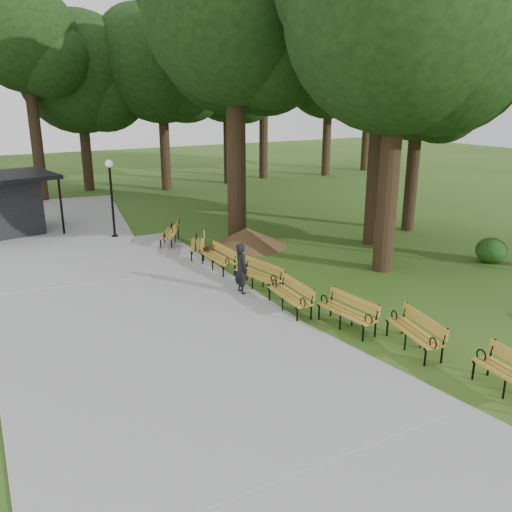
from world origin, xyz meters
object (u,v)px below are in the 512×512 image
bench_2 (347,312)px  lawn_tree_4 (235,35)px  bench_5 (218,258)px  lawn_tree_1 (383,46)px  bench_1 (414,332)px  person (242,269)px  dirt_mound (247,238)px  bench_6 (198,244)px  lawn_tree_2 (235,12)px  lawn_tree_0 (401,16)px  lawn_tree_5 (420,82)px  lamp_post (111,183)px  bench_3 (290,296)px  bench_4 (258,276)px  bench_7 (169,234)px

bench_2 → lawn_tree_4: lawn_tree_4 is taller
bench_5 → lawn_tree_1: 10.11m
bench_1 → lawn_tree_4: (4.03, 16.45, 8.29)m
person → dirt_mound: person is taller
bench_2 → bench_5: (-0.77, 6.02, 0.00)m
bench_6 → bench_1: bearing=32.4°
bench_6 → lawn_tree_2: 9.07m
lawn_tree_0 → lawn_tree_5: size_ratio=1.33×
lamp_post → dirt_mound: size_ratio=1.18×
person → dirt_mound: (2.68, 4.44, -0.40)m
lawn_tree_1 → lawn_tree_4: (-1.64, 8.68, 1.06)m
lawn_tree_1 → bench_3: bearing=-148.3°
bench_3 → lawn_tree_5: 12.71m
lamp_post → lawn_tree_0: (6.90, -9.17, 5.84)m
lamp_post → lawn_tree_1: lawn_tree_1 is taller
bench_6 → lawn_tree_1: lawn_tree_1 is taller
dirt_mound → bench_4: size_ratio=1.50×
person → lawn_tree_2: bearing=-23.0°
lamp_post → bench_3: 10.94m
bench_1 → lawn_tree_0: size_ratio=0.16×
bench_4 → bench_5: size_ratio=1.00×
bench_1 → lawn_tree_0: bearing=156.8°
bench_6 → person: bearing=18.5°
bench_2 → bench_5: size_ratio=1.00×
bench_3 → lawn_tree_1: 10.88m
bench_5 → lawn_tree_2: 9.67m
dirt_mound → lawn_tree_0: lawn_tree_0 is taller
dirt_mound → bench_6: bearing=-179.1°
person → dirt_mound: 5.20m
lamp_post → lawn_tree_5: (11.97, -5.45, 4.05)m
bench_1 → bench_2: 1.87m
bench_5 → bench_7: same height
bench_6 → lawn_tree_5: lawn_tree_5 is taller
bench_1 → bench_2: (-0.62, 1.76, 0.00)m
lawn_tree_1 → lawn_tree_0: bearing=-125.4°
bench_5 → lawn_tree_0: bearing=60.1°
lamp_post → lawn_tree_0: bearing=-53.0°
bench_2 → lawn_tree_1: bearing=129.0°
bench_7 → lawn_tree_4: size_ratio=0.15×
bench_1 → lawn_tree_1: 12.03m
bench_7 → lawn_tree_2: 9.04m
bench_3 → person: bearing=-159.8°
bench_3 → lawn_tree_0: lawn_tree_0 is taller
bench_4 → bench_7: 6.44m
bench_5 → person: bearing=-9.1°
bench_6 → lawn_tree_0: (4.90, -4.88, 7.79)m
bench_2 → lawn_tree_0: (4.26, 3.15, 7.79)m
lamp_post → bench_6: lamp_post is taller
bench_6 → lawn_tree_4: size_ratio=0.15×
bench_4 → lawn_tree_4: (5.16, 10.97, 8.29)m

